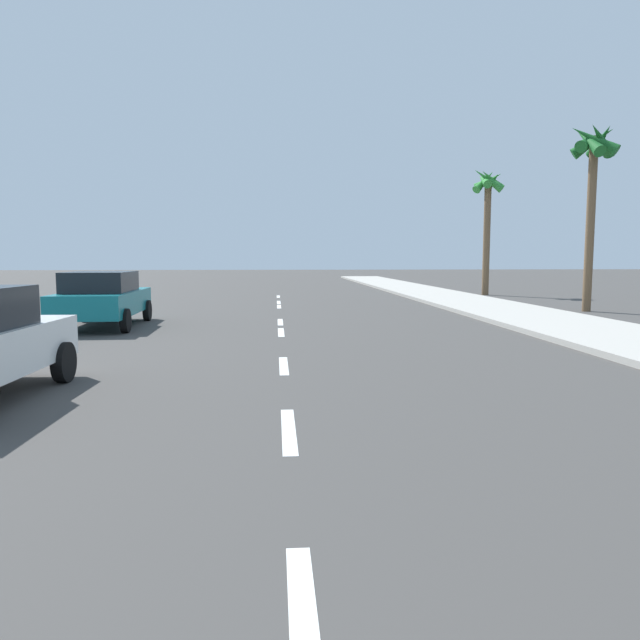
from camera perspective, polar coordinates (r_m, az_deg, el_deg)
ground_plane at (r=15.50m, az=-3.79°, el=-1.22°), size 160.00×160.00×0.00m
sidewalk_strip at (r=19.31m, az=20.80°, el=0.04°), size 3.60×80.00×0.14m
lane_stripe_2 at (r=3.50m, az=-1.52°, el=-27.93°), size 0.16×1.80×0.01m
lane_stripe_3 at (r=6.85m, az=-3.05°, el=-10.57°), size 0.16×1.80×0.01m
lane_stripe_4 at (r=10.78m, az=-3.54°, el=-4.42°), size 0.16×1.80×0.01m
lane_stripe_5 at (r=15.54m, az=-3.79°, el=-1.19°), size 0.16×1.80×0.01m
lane_stripe_6 at (r=18.00m, az=-3.86°, el=-0.20°), size 0.16×1.80×0.01m
lane_stripe_7 at (r=23.70m, az=-3.98°, el=1.31°), size 0.16×1.80×0.01m
lane_stripe_8 at (r=25.93m, az=-4.01°, el=1.72°), size 0.16×1.80×0.01m
lane_stripe_9 at (r=29.77m, az=-4.06°, el=2.28°), size 0.16×1.80×0.01m
parked_car_teal at (r=17.79m, az=-20.30°, el=2.07°), size 2.14×4.48×1.57m
palm_tree_far at (r=23.84m, az=24.92°, el=13.80°), size 1.93×1.80×6.84m
palm_tree_distant at (r=32.29m, az=15.92°, el=11.37°), size 1.76×1.57×6.67m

